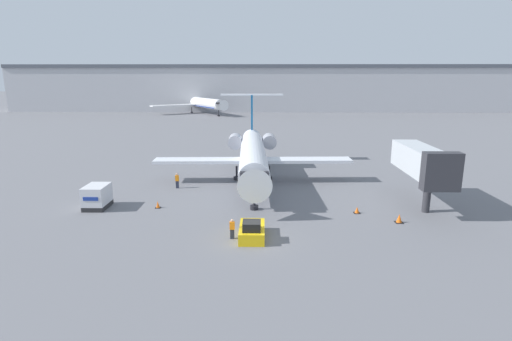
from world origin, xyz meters
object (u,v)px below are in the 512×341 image
object	(u,v)px
worker_near_tug	(232,229)
traffic_cone_left	(158,205)
traffic_cone_mid	(399,219)
luggage_cart	(97,197)
traffic_cone_right	(357,210)
worker_by_wing	(177,180)
airplane_parked_far_left	(198,102)
pushback_tug	(252,231)
jet_bridge	(423,162)
airplane_main	(253,154)

from	to	relation	value
worker_near_tug	traffic_cone_left	world-z (taller)	worker_near_tug
traffic_cone_mid	luggage_cart	bearing A→B (deg)	172.80
traffic_cone_right	worker_near_tug	bearing A→B (deg)	-151.09
traffic_cone_mid	worker_near_tug	bearing A→B (deg)	-165.24
worker_by_wing	airplane_parked_far_left	xyz separation A→B (m)	(-12.65, 95.56, 2.71)
traffic_cone_mid	traffic_cone_right	bearing A→B (deg)	142.26
pushback_tug	traffic_cone_mid	bearing A→B (deg)	15.54
traffic_cone_left	pushback_tug	bearing A→B (deg)	-37.43
luggage_cart	jet_bridge	size ratio (longest dim) A/B	0.28
pushback_tug	worker_by_wing	distance (m)	16.85
traffic_cone_left	traffic_cone_mid	world-z (taller)	traffic_cone_mid
traffic_cone_left	jet_bridge	world-z (taller)	jet_bridge
worker_near_tug	traffic_cone_mid	distance (m)	14.90
jet_bridge	airplane_parked_far_left	bearing A→B (deg)	110.47
worker_near_tug	traffic_cone_right	size ratio (longest dim) A/B	2.70
traffic_cone_right	airplane_parked_far_left	world-z (taller)	airplane_parked_far_left
worker_by_wing	airplane_parked_far_left	world-z (taller)	airplane_parked_far_left
airplane_main	traffic_cone_right	size ratio (longest dim) A/B	45.14
pushback_tug	traffic_cone_left	xyz separation A→B (m)	(-9.40, 7.19, -0.27)
airplane_main	luggage_cart	world-z (taller)	airplane_main
worker_near_tug	worker_by_wing	bearing A→B (deg)	117.10
traffic_cone_mid	pushback_tug	bearing A→B (deg)	-164.46
pushback_tug	traffic_cone_mid	size ratio (longest dim) A/B	4.85
pushback_tug	luggage_cart	bearing A→B (deg)	155.01
luggage_cart	worker_near_tug	bearing A→B (deg)	-28.16
pushback_tug	traffic_cone_mid	world-z (taller)	pushback_tug
airplane_main	pushback_tug	distance (m)	17.78
luggage_cart	traffic_cone_mid	size ratio (longest dim) A/B	3.71
pushback_tug	jet_bridge	xyz separation A→B (m)	(16.30, 8.26, 3.85)
airplane_main	traffic_cone_mid	bearing A→B (deg)	-46.65
traffic_cone_right	traffic_cone_mid	size ratio (longest dim) A/B	0.77
airplane_main	luggage_cart	xyz separation A→B (m)	(-14.92, -10.44, -2.20)
worker_by_wing	traffic_cone_left	xyz separation A→B (m)	(-0.43, -7.07, -0.60)
traffic_cone_right	traffic_cone_mid	bearing A→B (deg)	-37.74
airplane_main	traffic_cone_mid	xyz separation A→B (m)	(13.21, -14.00, -2.95)
airplane_main	jet_bridge	bearing A→B (deg)	-29.17
pushback_tug	traffic_cone_left	size ratio (longest dim) A/B	5.56
traffic_cone_mid	traffic_cone_left	bearing A→B (deg)	170.75
luggage_cart	airplane_parked_far_left	world-z (taller)	airplane_parked_far_left
traffic_cone_left	jet_bridge	xyz separation A→B (m)	(25.70, 1.07, 4.12)
worker_near_tug	worker_by_wing	world-z (taller)	worker_by_wing
traffic_cone_left	airplane_parked_far_left	distance (m)	103.40
airplane_main	traffic_cone_right	world-z (taller)	airplane_main
airplane_main	traffic_cone_left	bearing A→B (deg)	-131.03
worker_by_wing	airplane_main	bearing A→B (deg)	21.03
traffic_cone_left	traffic_cone_mid	xyz separation A→B (m)	(22.24, -3.62, 0.05)
worker_near_tug	worker_by_wing	xyz separation A→B (m)	(-7.41, 14.49, 0.08)
luggage_cart	traffic_cone_mid	xyz separation A→B (m)	(28.13, -3.55, -0.75)
luggage_cart	worker_near_tug	distance (m)	15.57
pushback_tug	traffic_cone_mid	distance (m)	13.33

